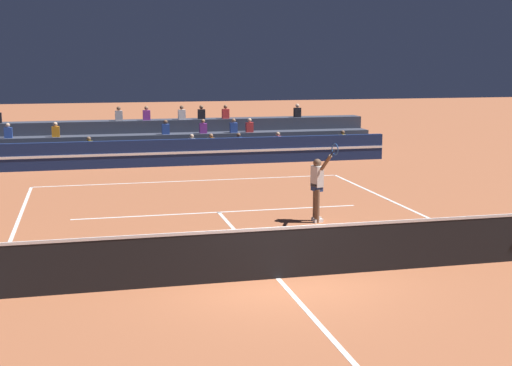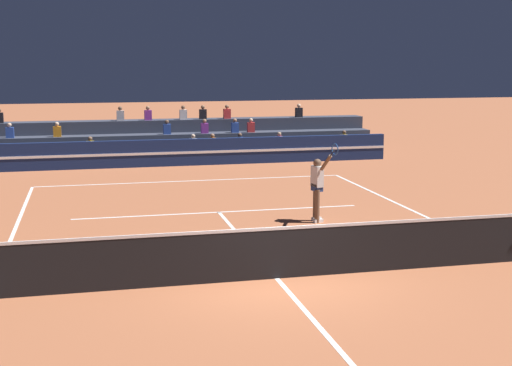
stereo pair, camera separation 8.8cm
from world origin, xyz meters
name	(u,v)px [view 2 (the right image)]	position (x,y,z in m)	size (l,w,h in m)	color
ground_plane	(277,279)	(0.00, 0.00, 0.00)	(120.00, 120.00, 0.00)	#AD603D
court_lines	(277,278)	(0.00, 0.00, 0.00)	(11.10, 23.90, 0.01)	white
tennis_net	(277,252)	(0.00, 0.00, 0.54)	(12.00, 0.10, 1.10)	black
sponsor_banner_wall	(178,152)	(0.00, 15.69, 0.55)	(18.00, 0.26, 1.10)	navy
bleacher_stand	(171,143)	(0.00, 18.23, 0.65)	(18.24, 2.85, 2.28)	#383D4C
tennis_player	(317,186)	(2.36, 4.63, 0.98)	(0.39, 1.33, 2.28)	brown
tennis_ball	(210,233)	(-0.69, 3.88, 0.03)	(0.07, 0.07, 0.07)	#C6DB33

